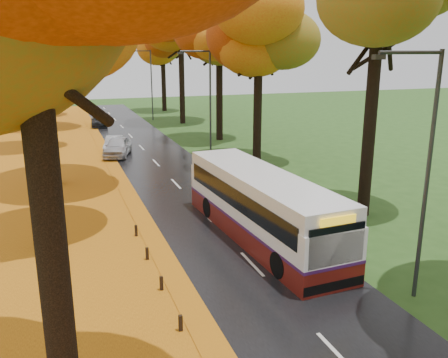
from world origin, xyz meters
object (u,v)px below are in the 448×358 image
bus (261,204)px  car_silver (114,144)px  car_white (118,147)px  car_dark (99,121)px  streetlamp_near (423,159)px  streetlamp_far (149,80)px  streetlamp_mid (207,96)px

bus → car_silver: bus is taller
bus → car_silver: size_ratio=2.93×
car_white → car_dark: bearing=108.0°
streetlamp_near → streetlamp_far: same height
car_silver → streetlamp_near: bearing=-62.9°
car_white → car_dark: size_ratio=1.04×
streetlamp_near → car_silver: streetlamp_near is taller
streetlamp_near → bus: 7.58m
streetlamp_far → car_dark: 7.90m
streetlamp_far → car_white: size_ratio=1.86×
streetlamp_near → streetlamp_far: bearing=90.0°
streetlamp_mid → car_white: bearing=151.9°
car_silver → car_white: bearing=-73.6°
streetlamp_near → car_white: streetlamp_near is taller
streetlamp_far → car_white: 20.07m
streetlamp_far → streetlamp_mid: bearing=-90.0°
streetlamp_far → bus: bearing=-93.9°
streetlamp_far → car_silver: bearing=-110.3°
streetlamp_mid → car_silver: (-6.30, 4.95, -4.05)m
car_white → car_silver: car_white is taller
car_white → car_dark: car_white is taller
streetlamp_far → car_white: streetlamp_far is taller
car_dark → car_white: bearing=-86.1°
streetlamp_mid → streetlamp_near: bearing=-90.0°
streetlamp_mid → car_white: (-6.23, 3.33, -3.94)m
streetlamp_far → car_silver: streetlamp_far is taller
streetlamp_mid → streetlamp_far: 22.00m
car_white → streetlamp_far: bearing=89.8°
streetlamp_near → streetlamp_mid: (0.00, 22.00, 0.00)m
streetlamp_far → streetlamp_near: bearing=-90.0°
bus → car_white: bus is taller
streetlamp_mid → car_dark: bearing=107.8°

